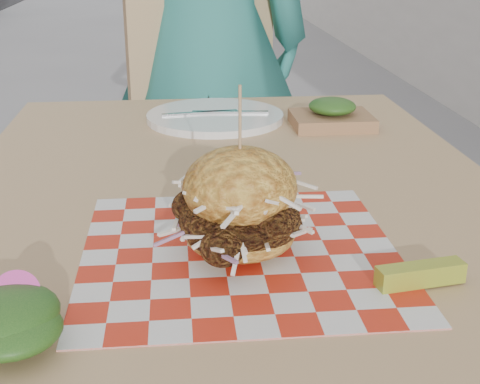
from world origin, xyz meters
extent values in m
imported|color=#2A7B74|center=(0.24, 1.07, 0.83)|extent=(0.62, 0.42, 1.65)
cube|color=tan|center=(0.24, 0.06, 0.73)|extent=(0.80, 1.20, 0.04)
cylinder|color=#333338|center=(-0.10, 0.60, 0.35)|extent=(0.05, 0.05, 0.71)
cylinder|color=#333338|center=(0.58, 0.60, 0.35)|extent=(0.05, 0.05, 0.71)
cube|color=tan|center=(0.24, 0.89, 0.45)|extent=(0.52, 0.52, 0.04)
cube|color=tan|center=(0.18, 1.08, 0.70)|extent=(0.42, 0.15, 0.50)
cylinder|color=#333338|center=(0.11, 0.66, 0.21)|extent=(0.03, 0.03, 0.43)
cylinder|color=#333338|center=(0.46, 0.76, 0.21)|extent=(0.03, 0.03, 0.43)
cylinder|color=#333338|center=(0.01, 1.01, 0.21)|extent=(0.03, 0.03, 0.43)
cylinder|color=#333338|center=(0.36, 1.11, 0.21)|extent=(0.03, 0.03, 0.43)
cube|color=red|center=(0.23, -0.12, 0.75)|extent=(0.36, 0.36, 0.00)
ellipsoid|color=gold|center=(0.23, -0.12, 0.77)|extent=(0.13, 0.13, 0.04)
ellipsoid|color=brown|center=(0.23, -0.12, 0.79)|extent=(0.14, 0.13, 0.07)
ellipsoid|color=gold|center=(0.23, -0.12, 0.83)|extent=(0.13, 0.13, 0.09)
cylinder|color=tan|center=(0.23, -0.12, 0.90)|extent=(0.00, 0.00, 0.10)
cube|color=#959F2E|center=(0.41, -0.22, 0.76)|extent=(0.10, 0.04, 0.02)
ellipsoid|color=#3F1419|center=(0.02, -0.28, 0.76)|extent=(0.08, 0.08, 0.03)
ellipsoid|color=#124014|center=(0.01, -0.26, 0.76)|extent=(0.08, 0.08, 0.03)
ellipsoid|color=#124014|center=(-0.01, -0.25, 0.76)|extent=(0.08, 0.08, 0.03)
ellipsoid|color=#124014|center=(0.01, -0.30, 0.76)|extent=(0.08, 0.08, 0.03)
cylinder|color=#E03EA3|center=(0.01, -0.26, 0.79)|extent=(0.05, 0.05, 0.04)
cylinder|color=white|center=(0.24, 0.47, 0.76)|extent=(0.27, 0.27, 0.01)
cube|color=silver|center=(0.21, 0.47, 0.77)|extent=(0.15, 0.03, 0.00)
cube|color=silver|center=(0.27, 0.47, 0.77)|extent=(0.15, 0.03, 0.00)
cube|color=#936742|center=(0.45, 0.40, 0.76)|extent=(0.15, 0.12, 0.02)
ellipsoid|color=#124014|center=(0.45, 0.40, 0.79)|extent=(0.09, 0.09, 0.03)
camera|label=1|loc=(0.16, -0.81, 1.09)|focal=50.00mm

